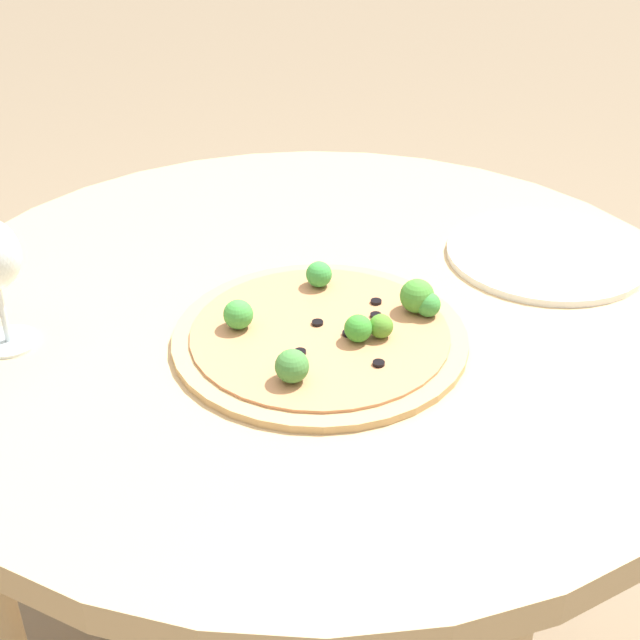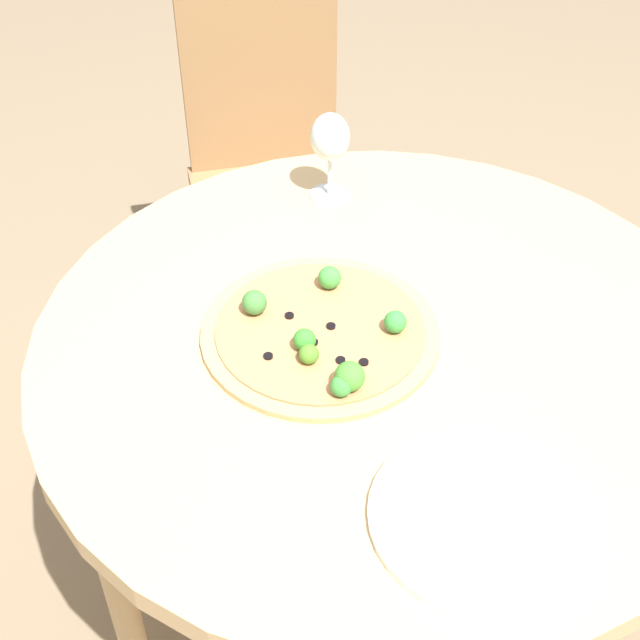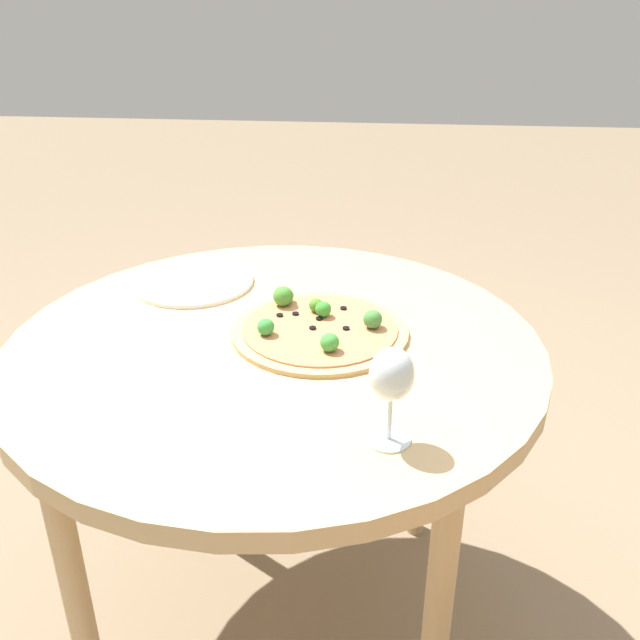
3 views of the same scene
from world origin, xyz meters
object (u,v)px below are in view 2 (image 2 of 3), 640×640
object	(u,v)px
chair	(271,165)
wine_glass	(330,140)
plate_near	(482,516)
pizza	(321,332)

from	to	relation	value
chair	wine_glass	size ratio (longest dim) A/B	5.68
wine_glass	plate_near	size ratio (longest dim) A/B	0.59
chair	plate_near	size ratio (longest dim) A/B	3.32
chair	plate_near	distance (m)	1.33
plate_near	pizza	bearing A→B (deg)	55.49
chair	wine_glass	distance (m)	0.69
plate_near	wine_glass	bearing A→B (deg)	38.80
chair	wine_glass	xyz separation A→B (m)	(-0.45, -0.36, 0.39)
chair	wine_glass	world-z (taller)	same
plate_near	chair	bearing A→B (deg)	38.71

